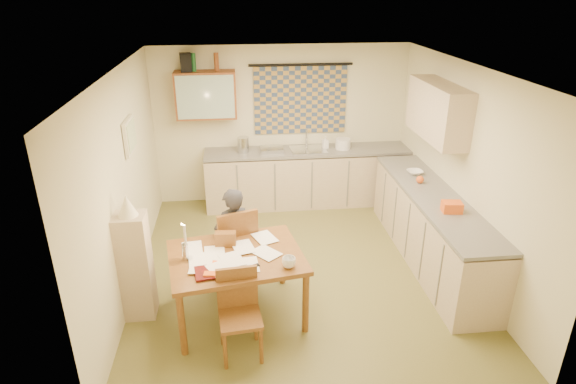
{
  "coord_description": "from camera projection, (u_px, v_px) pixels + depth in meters",
  "views": [
    {
      "loc": [
        -0.73,
        -5.2,
        3.35
      ],
      "look_at": [
        -0.12,
        0.2,
        0.97
      ],
      "focal_mm": 30.0,
      "sensor_mm": 36.0,
      "label": 1
    }
  ],
  "objects": [
    {
      "name": "stove",
      "position": [
        467.0,
        275.0,
        5.23
      ],
      "size": [
        0.55,
        0.55,
        0.85
      ],
      "color": "white",
      "rests_on": "floor"
    },
    {
      "name": "mug",
      "position": [
        289.0,
        262.0,
        4.75
      ],
      "size": [
        0.14,
        0.14,
        0.11
      ],
      "primitive_type": "imported",
      "rotation": [
        0.0,
        0.0,
        0.0
      ],
      "color": "white",
      "rests_on": "dining_table"
    },
    {
      "name": "lampshade",
      "position": [
        127.0,
        205.0,
        4.78
      ],
      "size": [
        0.2,
        0.2,
        0.22
      ],
      "primitive_type": "cone",
      "color": "beige",
      "rests_on": "shelf_stand"
    },
    {
      "name": "curtain_rod",
      "position": [
        301.0,
        65.0,
        7.3
      ],
      "size": [
        1.6,
        0.04,
        0.04
      ],
      "primitive_type": "cylinder",
      "rotation": [
        0.0,
        1.57,
        0.0
      ],
      "color": "black",
      "rests_on": "wall_back"
    },
    {
      "name": "papers",
      "position": [
        223.0,
        258.0,
        4.92
      ],
      "size": [
        1.07,
        0.97,
        0.02
      ],
      "rotation": [
        0.0,
        0.0,
        0.16
      ],
      "color": "white",
      "rests_on": "dining_table"
    },
    {
      "name": "wall_front",
      "position": [
        341.0,
        288.0,
        3.59
      ],
      "size": [
        4.0,
        0.02,
        2.5
      ],
      "primitive_type": "cube",
      "color": "beige",
      "rests_on": "floor"
    },
    {
      "name": "kettle",
      "position": [
        243.0,
        145.0,
        7.44
      ],
      "size": [
        0.21,
        0.21,
        0.24
      ],
      "primitive_type": "cylinder",
      "rotation": [
        0.0,
        0.0,
        0.21
      ],
      "color": "silver",
      "rests_on": "counter_back"
    },
    {
      "name": "counter_right",
      "position": [
        430.0,
        228.0,
        6.17
      ],
      "size": [
        0.62,
        2.95,
        0.92
      ],
      "color": "tan",
      "rests_on": "floor"
    },
    {
      "name": "framed_print",
      "position": [
        130.0,
        136.0,
        5.63
      ],
      "size": [
        0.04,
        0.5,
        0.4
      ],
      "primitive_type": "cube",
      "color": "beige",
      "rests_on": "wall_left"
    },
    {
      "name": "magazine",
      "position": [
        195.0,
        275.0,
        4.63
      ],
      "size": [
        0.27,
        0.32,
        0.02
      ],
      "primitive_type": "imported",
      "rotation": [
        0.0,
        0.0,
        0.16
      ],
      "color": "maroon",
      "rests_on": "dining_table"
    },
    {
      "name": "print_canvas",
      "position": [
        132.0,
        136.0,
        5.63
      ],
      "size": [
        0.01,
        0.42,
        0.32
      ],
      "primitive_type": "cube",
      "color": "white",
      "rests_on": "wall_left"
    },
    {
      "name": "window_blind",
      "position": [
        300.0,
        100.0,
        7.54
      ],
      "size": [
        1.45,
        0.03,
        1.05
      ],
      "primitive_type": "cube",
      "color": "navy",
      "rests_on": "wall_back"
    },
    {
      "name": "dining_table",
      "position": [
        237.0,
        285.0,
        5.13
      ],
      "size": [
        1.51,
        1.24,
        0.75
      ],
      "rotation": [
        0.0,
        0.0,
        0.16
      ],
      "color": "brown",
      "rests_on": "floor"
    },
    {
      "name": "fruit_orange",
      "position": [
        420.0,
        179.0,
        6.31
      ],
      "size": [
        0.1,
        0.1,
        0.1
      ],
      "primitive_type": "sphere",
      "color": "orange",
      "rests_on": "counter_right"
    },
    {
      "name": "orange_bag",
      "position": [
        452.0,
        207.0,
        5.52
      ],
      "size": [
        0.24,
        0.19,
        0.12
      ],
      "primitive_type": "cube",
      "rotation": [
        0.0,
        0.0,
        -0.14
      ],
      "color": "orange",
      "rests_on": "counter_right"
    },
    {
      "name": "letter_rack",
      "position": [
        226.0,
        239.0,
        5.14
      ],
      "size": [
        0.23,
        0.12,
        0.16
      ],
      "primitive_type": "cube",
      "rotation": [
        0.0,
        0.0,
        -0.08
      ],
      "color": "brown",
      "rests_on": "dining_table"
    },
    {
      "name": "person",
      "position": [
        233.0,
        240.0,
        5.52
      ],
      "size": [
        0.71,
        0.69,
        1.27
      ],
      "primitive_type": "imported",
      "rotation": [
        0.0,
        0.0,
        3.63
      ],
      "color": "black",
      "rests_on": "floor"
    },
    {
      "name": "wall_cabinet_glass",
      "position": [
        205.0,
        97.0,
        7.05
      ],
      "size": [
        0.84,
        0.02,
        0.64
      ],
      "primitive_type": "cube",
      "color": "#99B2A5",
      "rests_on": "wall_back"
    },
    {
      "name": "speaker",
      "position": [
        186.0,
        62.0,
        6.98
      ],
      "size": [
        0.18,
        0.22,
        0.26
      ],
      "primitive_type": "cube",
      "rotation": [
        0.0,
        0.0,
        0.13
      ],
      "color": "black",
      "rests_on": "wall_cabinet"
    },
    {
      "name": "candle_holder",
      "position": [
        185.0,
        252.0,
        4.87
      ],
      "size": [
        0.06,
        0.06,
        0.18
      ],
      "primitive_type": "cylinder",
      "rotation": [
        0.0,
        0.0,
        0.03
      ],
      "color": "silver",
      "rests_on": "dining_table"
    },
    {
      "name": "dish_rack",
      "position": [
        272.0,
        149.0,
        7.52
      ],
      "size": [
        0.36,
        0.31,
        0.06
      ],
      "primitive_type": "cube",
      "rotation": [
        0.0,
        0.0,
        0.03
      ],
      "color": "silver",
      "rests_on": "counter_back"
    },
    {
      "name": "book",
      "position": [
        197.0,
        266.0,
        4.78
      ],
      "size": [
        0.32,
        0.34,
        0.02
      ],
      "primitive_type": "imported",
      "rotation": [
        0.0,
        0.0,
        -0.32
      ],
      "color": "orange",
      "rests_on": "dining_table"
    },
    {
      "name": "chair_near",
      "position": [
        241.0,
        330.0,
        4.63
      ],
      "size": [
        0.43,
        0.43,
        0.87
      ],
      "rotation": [
        0.0,
        0.0,
        0.1
      ],
      "color": "brown",
      "rests_on": "floor"
    },
    {
      "name": "candle_flame",
      "position": [
        182.0,
        224.0,
        4.73
      ],
      "size": [
        0.02,
        0.02,
        0.02
      ],
      "primitive_type": "sphere",
      "color": "#FFCC66",
      "rests_on": "dining_table"
    },
    {
      "name": "tap",
      "position": [
        307.0,
        138.0,
        7.7
      ],
      "size": [
        0.04,
        0.04,
        0.28
      ],
      "primitive_type": "cylinder",
      "rotation": [
        0.0,
        0.0,
        0.41
      ],
      "color": "silver",
      "rests_on": "counter_back"
    },
    {
      "name": "ceiling",
      "position": [
        301.0,
        68.0,
        5.14
      ],
      "size": [
        4.0,
        4.5,
        0.02
      ],
      "primitive_type": "cube",
      "color": "white",
      "rests_on": "floor"
    },
    {
      "name": "bowl",
      "position": [
        415.0,
        172.0,
        6.62
      ],
      "size": [
        0.27,
        0.27,
        0.05
      ],
      "primitive_type": "imported",
      "rotation": [
        0.0,
        0.0,
        0.13
      ],
      "color": "white",
      "rests_on": "counter_right"
    },
    {
      "name": "floor",
      "position": [
        299.0,
        268.0,
        6.15
      ],
      "size": [
        4.0,
        4.5,
        0.02
      ],
      "primitive_type": "cube",
      "color": "brown",
      "rests_on": "ground"
    },
    {
      "name": "orange_box",
      "position": [
        210.0,
        275.0,
        4.61
      ],
      "size": [
        0.13,
        0.1,
        0.04
      ],
      "primitive_type": "cube",
      "rotation": [
        0.0,
        0.0,
        -0.13
      ],
      "color": "orange",
      "rests_on": "dining_table"
    },
    {
      "name": "candle",
      "position": [
        185.0,
        235.0,
        4.78
      ],
      "size": [
        0.03,
        0.03,
        0.22
      ],
      "primitive_type": "cylinder",
      "rotation": [
        0.0,
        0.0,
        -0.11
      ],
      "color": "white",
      "rests_on": "dining_table"
    },
    {
      "name": "bottle_brown",
      "position": [
        216.0,
        62.0,
        7.03
      ],
      "size": [
        0.09,
        0.09,
        0.26
      ],
      "primitive_type": "cylinder",
      "rotation": [
        0.0,
        0.0,
        -0.28
      ],
      "color": "brown",
      "rests_on": "wall_cabinet"
    },
    {
      "name": "counter_back",
      "position": [
        309.0,
        177.0,
        7.78
      ],
      "size": [
        3.3,
        0.62,
        0.92
      ],
      "color": "tan",
      "rests_on": "floor"
    },
    {
      "name": "mixing_bowl",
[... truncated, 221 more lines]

